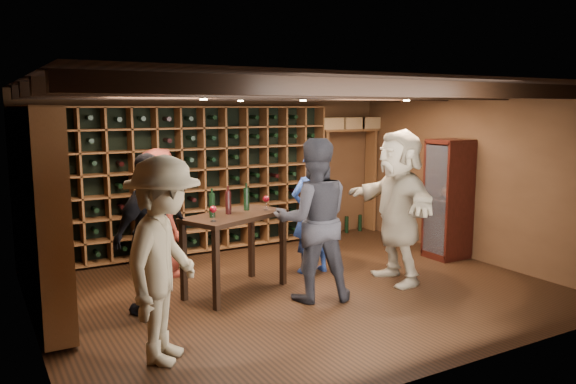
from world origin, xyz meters
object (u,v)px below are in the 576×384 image
tasting_table (235,224)px  display_cabinet (448,201)px  guest_red_floral (159,213)px  guest_khaki (165,260)px  guest_woman_black (152,234)px  guest_beige (398,206)px  man_grey_suit (313,220)px  man_blue_shirt (312,212)px

tasting_table → display_cabinet: bearing=-23.8°
guest_red_floral → guest_khaki: size_ratio=0.93×
guest_woman_black → guest_beige: bearing=143.7°
display_cabinet → guest_beige: 1.52m
guest_red_floral → tasting_table: bearing=-156.4°
man_grey_suit → man_blue_shirt: bearing=-101.9°
guest_red_floral → man_blue_shirt: bearing=-119.5°
man_blue_shirt → man_grey_suit: size_ratio=0.88×
guest_woman_black → guest_beige: size_ratio=0.90×
tasting_table → man_grey_suit: bearing=-66.6°
man_blue_shirt → tasting_table: size_ratio=1.16×
display_cabinet → guest_beige: bearing=-159.7°
man_grey_suit → tasting_table: (-0.69, 0.68, -0.10)m
man_blue_shirt → tasting_table: (-1.26, -0.25, 0.02)m
display_cabinet → man_grey_suit: size_ratio=0.92×
man_blue_shirt → man_grey_suit: (-0.57, -0.93, 0.12)m
guest_woman_black → guest_khaki: 1.25m
guest_khaki → man_grey_suit: bearing=-31.7°
display_cabinet → guest_red_floral: 4.21m
display_cabinet → guest_red_floral: (-4.03, 1.22, 0.00)m
display_cabinet → guest_red_floral: size_ratio=1.02×
guest_woman_black → man_grey_suit: bearing=136.2°
guest_red_floral → guest_beige: 3.14m
guest_woman_black → tasting_table: (1.06, 0.18, -0.03)m
man_blue_shirt → guest_red_floral: (-1.86, 0.86, 0.03)m
guest_khaki → guest_beige: bearing=-38.5°
guest_red_floral → guest_khaki: 2.62m
man_grey_suit → guest_red_floral: size_ratio=1.10×
guest_woman_black → display_cabinet: bearing=153.1°
man_blue_shirt → guest_woman_black: 2.37m
guest_beige → tasting_table: size_ratio=1.37×
man_blue_shirt → man_grey_suit: bearing=62.3°
display_cabinet → guest_woman_black: size_ratio=0.99×
guest_khaki → tasting_table: (1.31, 1.40, -0.07)m
guest_beige → tasting_table: guest_beige is taller
guest_red_floral → man_grey_suit: bearing=-148.9°
guest_red_floral → guest_khaki: bearing=159.6°
guest_woman_black → guest_beige: (3.07, -0.45, 0.10)m
guest_khaki → man_blue_shirt: bearing=-18.8°
man_grey_suit → guest_beige: size_ratio=0.96×
display_cabinet → guest_khaki: guest_khaki is taller
guest_red_floral → guest_woman_black: guest_woman_black is taller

